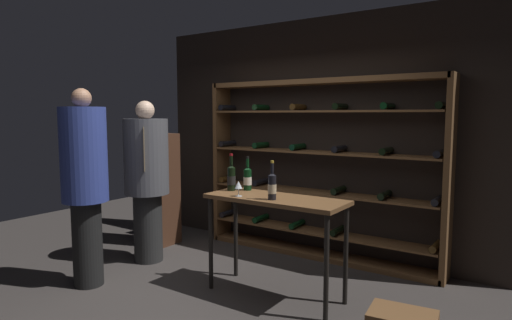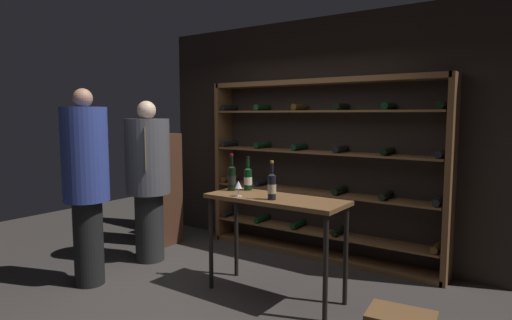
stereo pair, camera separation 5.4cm
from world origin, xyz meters
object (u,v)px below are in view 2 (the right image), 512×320
at_px(person_guest_khaki, 148,174).
at_px(wine_bottle_amber_reserve, 248,178).
at_px(tasting_table, 275,210).
at_px(wine_bottle_red_label, 232,177).
at_px(wine_rack, 319,170).
at_px(person_guest_blue_shirt, 86,177).
at_px(display_cabinet, 162,188).
at_px(wine_bottle_green_slim, 272,186).
at_px(wine_glass_stemmed_left, 238,185).

distance_m(person_guest_khaki, wine_bottle_amber_reserve, 1.36).
bearing_deg(tasting_table, wine_bottle_red_label, 174.76).
xyz_separation_m(wine_rack, person_guest_blue_shirt, (-1.53, -2.14, 0.03)).
xyz_separation_m(tasting_table, display_cabinet, (-2.22, 0.61, -0.10)).
bearing_deg(wine_bottle_green_slim, tasting_table, 107.25).
bearing_deg(wine_bottle_amber_reserve, wine_glass_stemmed_left, -68.84).
xyz_separation_m(person_guest_khaki, wine_bottle_red_label, (1.23, 0.04, 0.06)).
xyz_separation_m(display_cabinet, wine_bottle_green_slim, (2.26, -0.73, 0.35)).
relative_size(person_guest_blue_shirt, wine_bottle_green_slim, 5.56).
relative_size(wine_bottle_red_label, wine_glass_stemmed_left, 2.58).
bearing_deg(wine_bottle_green_slim, person_guest_blue_shirt, -157.60).
xyz_separation_m(display_cabinet, wine_glass_stemmed_left, (1.90, -0.77, 0.33)).
distance_m(wine_bottle_amber_reserve, wine_glass_stemmed_left, 0.35).
height_order(person_guest_blue_shirt, wine_bottle_amber_reserve, person_guest_blue_shirt).
bearing_deg(wine_bottle_red_label, wine_bottle_amber_reserve, 41.89).
relative_size(person_guest_blue_shirt, wine_glass_stemmed_left, 13.55).
xyz_separation_m(tasting_table, person_guest_blue_shirt, (-1.73, -0.85, 0.26)).
height_order(person_guest_blue_shirt, wine_glass_stemmed_left, person_guest_blue_shirt).
height_order(person_guest_blue_shirt, display_cabinet, person_guest_blue_shirt).
xyz_separation_m(tasting_table, wine_bottle_amber_reserve, (-0.44, 0.16, 0.24)).
bearing_deg(wine_bottle_green_slim, wine_bottle_amber_reserve, 149.18).
bearing_deg(person_guest_khaki, wine_glass_stemmed_left, 37.22).
bearing_deg(wine_bottle_red_label, person_guest_khaki, -178.17).
xyz_separation_m(wine_bottle_amber_reserve, wine_bottle_green_slim, (0.48, -0.29, 0.01)).
distance_m(wine_rack, person_guest_khaki, 2.04).
relative_size(wine_rack, person_guest_khaki, 1.59).
relative_size(wine_bottle_green_slim, wine_glass_stemmed_left, 2.44).
relative_size(wine_bottle_amber_reserve, wine_glass_stemmed_left, 2.36).
distance_m(display_cabinet, wine_bottle_green_slim, 2.40).
height_order(display_cabinet, wine_bottle_amber_reserve, display_cabinet).
xyz_separation_m(tasting_table, wine_glass_stemmed_left, (-0.31, -0.17, 0.22)).
distance_m(wine_rack, person_guest_blue_shirt, 2.63).
distance_m(tasting_table, wine_glass_stemmed_left, 0.42).
xyz_separation_m(person_guest_blue_shirt, wine_glass_stemmed_left, (1.41, 0.68, -0.04)).
relative_size(display_cabinet, wine_glass_stemmed_left, 10.10).
xyz_separation_m(wine_rack, wine_glass_stemmed_left, (-0.11, -1.45, -0.01)).
relative_size(person_guest_blue_shirt, person_guest_khaki, 1.05).
xyz_separation_m(wine_rack, wine_bottle_red_label, (-0.37, -1.24, 0.02)).
distance_m(wine_rack, wine_bottle_red_label, 1.29).
bearing_deg(wine_bottle_green_slim, wine_bottle_red_label, 163.92).
bearing_deg(person_guest_khaki, wine_bottle_red_label, 45.93).
bearing_deg(wine_glass_stemmed_left, wine_bottle_red_label, 139.18).
height_order(person_guest_blue_shirt, person_guest_khaki, person_guest_blue_shirt).
distance_m(wine_rack, wine_bottle_amber_reserve, 1.15).
height_order(person_guest_blue_shirt, wine_bottle_green_slim, person_guest_blue_shirt).
xyz_separation_m(person_guest_blue_shirt, display_cabinet, (-0.49, 1.46, -0.37)).
relative_size(person_guest_blue_shirt, display_cabinet, 1.34).
bearing_deg(wine_bottle_red_label, wine_bottle_green_slim, -16.08).
distance_m(person_guest_khaki, wine_bottle_green_slim, 1.84).
xyz_separation_m(person_guest_khaki, wine_bottle_amber_reserve, (1.35, 0.15, 0.05)).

